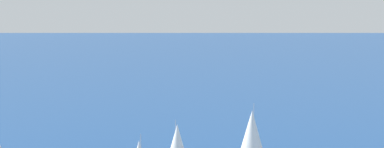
% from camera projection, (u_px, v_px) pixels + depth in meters
% --- Properties ---
extents(sailboat_mid_cluster, '(4.48, 7.43, 9.32)m').
position_uv_depth(sailboat_mid_cluster, '(177.00, 140.00, 147.11)').
color(sailboat_mid_cluster, black).
rests_on(sailboat_mid_cluster, ground_plane).
extents(sailboat_outer_ring_b, '(10.89, 8.17, 13.88)m').
position_uv_depth(sailboat_outer_ring_b, '(252.00, 134.00, 144.59)').
color(sailboat_outer_ring_b, black).
rests_on(sailboat_outer_ring_b, ground_plane).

